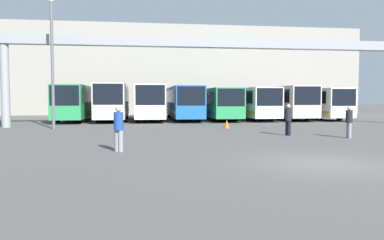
{
  "coord_description": "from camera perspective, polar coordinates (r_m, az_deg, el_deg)",
  "views": [
    {
      "loc": [
        -5.78,
        -11.27,
        2.11
      ],
      "look_at": [
        -1.62,
        19.06,
        0.3
      ],
      "focal_mm": 35.0,
      "sensor_mm": 36.0,
      "label": 1
    }
  ],
  "objects": [
    {
      "name": "pedestrian_mid_right",
      "position": [
        21.28,
        22.81,
        -0.14
      ],
      "size": [
        0.35,
        0.35,
        1.69
      ],
      "rotation": [
        0.0,
        0.0,
        4.64
      ],
      "color": "gray",
      "rests_on": "ground"
    },
    {
      "name": "lamp_post",
      "position": [
        27.15,
        -20.52,
        8.8
      ],
      "size": [
        0.36,
        0.36,
        8.82
      ],
      "color": "#595B60",
      "rests_on": "ground"
    },
    {
      "name": "bus_slot_4",
      "position": [
        37.28,
        3.72,
        2.79
      ],
      "size": [
        2.56,
        12.41,
        2.99
      ],
      "color": "#268C4C",
      "rests_on": "ground"
    },
    {
      "name": "bus_slot_0",
      "position": [
        36.31,
        -17.22,
        2.81
      ],
      "size": [
        2.48,
        11.0,
        3.2
      ],
      "color": "#268C4C",
      "rests_on": "ground"
    },
    {
      "name": "overhead_gantry",
      "position": [
        28.95,
        3.82,
        10.34
      ],
      "size": [
        31.2,
        0.8,
        6.62
      ],
      "color": "gray",
      "rests_on": "ground"
    },
    {
      "name": "bus_slot_6",
      "position": [
        38.34,
        13.84,
        2.88
      ],
      "size": [
        2.62,
        10.65,
        3.2
      ],
      "color": "beige",
      "rests_on": "ground"
    },
    {
      "name": "bus_slot_7",
      "position": [
        40.14,
        18.02,
        2.67
      ],
      "size": [
        2.45,
        11.63,
        2.99
      ],
      "color": "silver",
      "rests_on": "ground"
    },
    {
      "name": "ground_plane",
      "position": [
        12.84,
        19.17,
        -6.26
      ],
      "size": [
        200.0,
        200.0,
        0.0
      ],
      "primitive_type": "plane",
      "color": "#514F4C"
    },
    {
      "name": "traffic_cone",
      "position": [
        26.26,
        5.32,
        -0.6
      ],
      "size": [
        0.37,
        0.37,
        0.58
      ],
      "color": "orange",
      "rests_on": "ground"
    },
    {
      "name": "pedestrian_near_left",
      "position": [
        21.64,
        14.45,
        0.16
      ],
      "size": [
        0.37,
        0.37,
        1.76
      ],
      "rotation": [
        0.0,
        0.0,
        5.11
      ],
      "color": "black",
      "rests_on": "ground"
    },
    {
      "name": "bus_slot_2",
      "position": [
        35.64,
        -6.59,
        2.99
      ],
      "size": [
        2.61,
        10.62,
        3.26
      ],
      "color": "silver",
      "rests_on": "ground"
    },
    {
      "name": "pedestrian_near_center",
      "position": [
        14.92,
        -11.12,
        -1.14
      ],
      "size": [
        0.37,
        0.37,
        1.79
      ],
      "rotation": [
        0.0,
        0.0,
        2.61
      ],
      "color": "gray",
      "rests_on": "ground"
    },
    {
      "name": "bus_slot_3",
      "position": [
        36.69,
        -1.39,
        2.93
      ],
      "size": [
        2.55,
        12.28,
        3.16
      ],
      "color": "#1959A5",
      "rests_on": "ground"
    },
    {
      "name": "building_backdrop",
      "position": [
        53.79,
        -1.64,
        7.22
      ],
      "size": [
        47.08,
        12.0,
        11.42
      ],
      "color": "gray",
      "rests_on": "ground"
    },
    {
      "name": "bus_slot_5",
      "position": [
        37.8,
        8.79,
        2.81
      ],
      "size": [
        2.52,
        11.82,
        3.05
      ],
      "color": "silver",
      "rests_on": "ground"
    },
    {
      "name": "bus_slot_1",
      "position": [
        36.23,
        -11.91,
        3.01
      ],
      "size": [
        2.59,
        11.63,
        3.34
      ],
      "color": "beige",
      "rests_on": "ground"
    }
  ]
}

